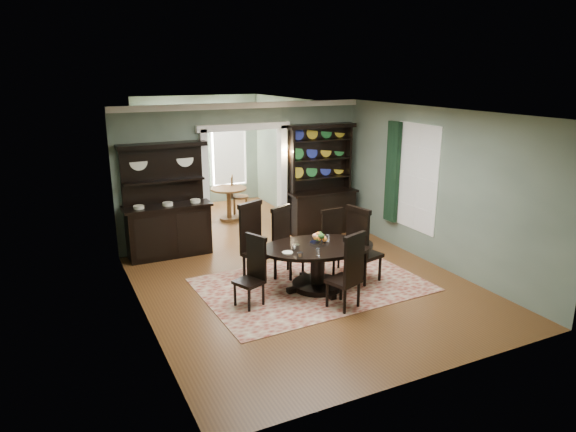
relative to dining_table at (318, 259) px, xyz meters
The scene contains 19 objects.
room 1.05m from the dining_table, 144.72° to the left, with size 5.51×6.01×3.01m.
parlor 5.67m from the dining_table, 91.43° to the left, with size 3.51×3.50×3.01m.
doorway_trim 3.24m from the dining_table, 92.61° to the left, with size 2.08×0.25×2.57m.
right_window 2.93m from the dining_table, 21.07° to the left, with size 0.15×1.47×2.12m.
wall_sconce 3.30m from the dining_table, 74.38° to the left, with size 0.27×0.21×0.21m.
rug 0.55m from the dining_table, 97.17° to the left, with size 3.81×2.57×0.01m, color maroon.
dining_table is the anchor object (origin of this frame).
centerpiece 0.31m from the dining_table, 58.84° to the left, with size 1.40×0.90×0.23m.
chair_far_left 1.21m from the dining_table, 132.91° to the left, with size 0.67×0.66×1.42m.
chair_far_mid 0.86m from the dining_table, 106.17° to the left, with size 0.62×0.61×1.29m.
chair_far_right 0.86m from the dining_table, 40.44° to the left, with size 0.46×0.44×1.20m.
chair_end_left 1.24m from the dining_table, behind, with size 0.54×0.55×1.15m.
chair_end_right 0.83m from the dining_table, ahead, with size 0.60×0.62×1.40m.
chair_near 0.94m from the dining_table, 87.47° to the right, with size 0.59×0.58×1.28m.
sideboard 3.39m from the dining_table, 124.47° to the left, with size 1.74×0.61×2.29m.
welsh_dresser 3.25m from the dining_table, 59.65° to the left, with size 1.62×0.63×2.50m.
parlor_table 4.65m from the dining_table, 89.50° to the left, with size 0.90×0.90×0.83m.
parlor_chair_left 4.79m from the dining_table, 97.91° to the left, with size 0.42×0.41×0.91m.
parlor_chair_right 4.97m from the dining_table, 85.65° to the left, with size 0.50×0.49×1.04m.
Camera 1 is at (-3.91, -7.25, 3.67)m, focal length 32.00 mm.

